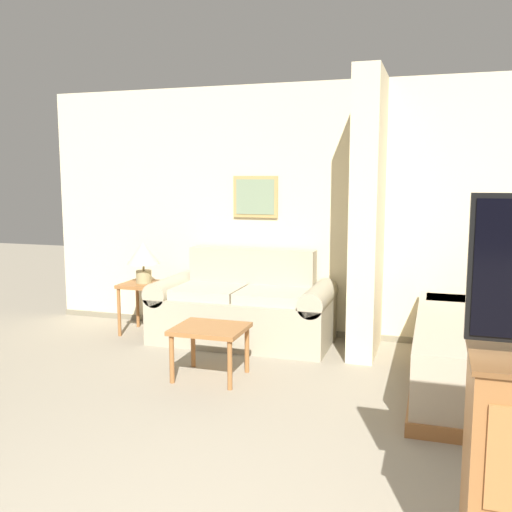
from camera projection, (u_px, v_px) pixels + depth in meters
The scene contains 6 objects.
wall_back at pixel (342, 212), 5.81m from camera, with size 6.64×0.16×2.60m.
wall_partition_pillar at pixel (368, 215), 5.27m from camera, with size 0.24×0.84×2.60m.
couch at pixel (243, 308), 5.76m from camera, with size 1.80×0.84×0.91m.
coffee_table at pixel (210, 334), 4.68m from camera, with size 0.58×0.50×0.43m.
side_table at pixel (144, 291), 6.03m from camera, with size 0.45×0.45×0.54m.
table_lamp at pixel (143, 256), 5.98m from camera, with size 0.34×0.34×0.43m.
Camera 1 is at (0.91, -1.68, 1.65)m, focal length 40.00 mm.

